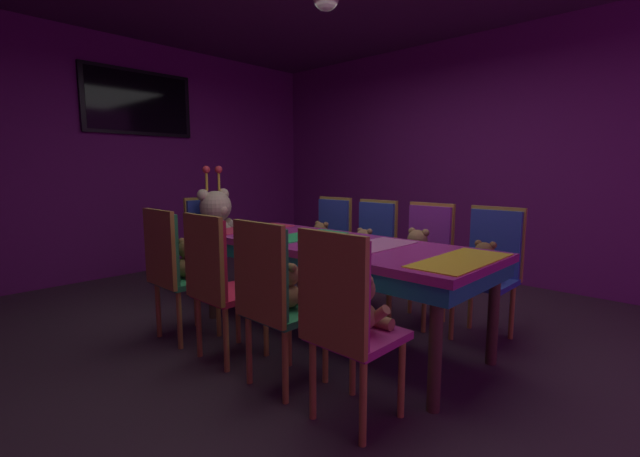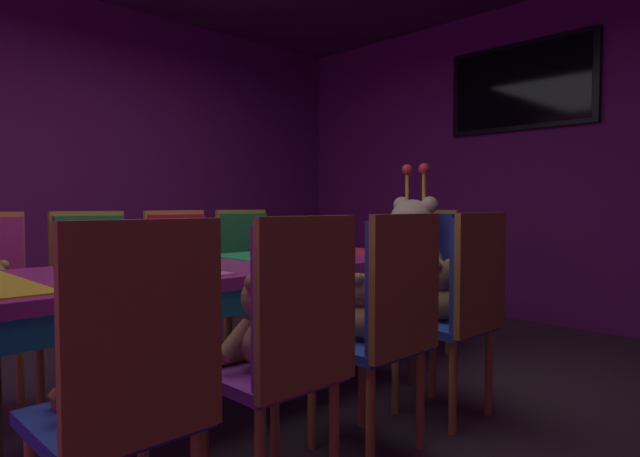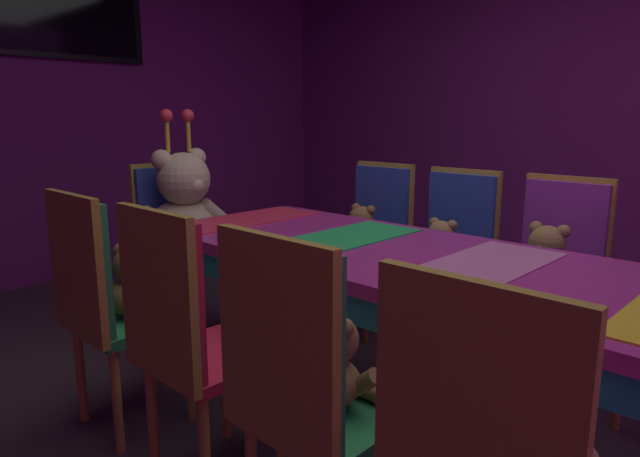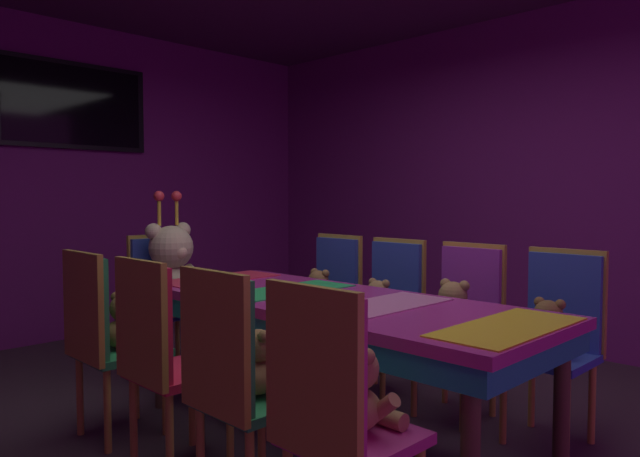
# 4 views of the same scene
# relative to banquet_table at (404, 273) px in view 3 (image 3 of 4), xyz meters

# --- Properties ---
(ground_plane) EXTENTS (7.90, 7.90, 0.00)m
(ground_plane) POSITION_rel_banquet_table_xyz_m (0.00, 0.00, -0.65)
(ground_plane) COLOR #3F2D38
(wall_back) EXTENTS (5.20, 0.12, 2.80)m
(wall_back) POSITION_rel_banquet_table_xyz_m (0.00, 3.20, 0.75)
(wall_back) COLOR #721E72
(wall_back) RESTS_ON ground_plane
(wall_right) EXTENTS (0.12, 6.40, 2.80)m
(wall_right) POSITION_rel_banquet_table_xyz_m (2.60, 0.00, 0.75)
(wall_right) COLOR #721E72
(wall_right) RESTS_ON ground_plane
(banquet_table) EXTENTS (0.90, 2.32, 0.75)m
(banquet_table) POSITION_rel_banquet_table_xyz_m (0.00, 0.00, 0.00)
(banquet_table) COLOR #B22D8C
(banquet_table) RESTS_ON ground_plane
(teddy_left_0) EXTENTS (0.25, 0.32, 0.30)m
(teddy_left_0) POSITION_rel_banquet_table_xyz_m (-0.69, -0.79, -0.07)
(teddy_left_0) COLOR #9E7247
(teddy_left_0) RESTS_ON chair_left_0
(chair_left_1) EXTENTS (0.42, 0.41, 0.98)m
(chair_left_1) POSITION_rel_banquet_table_xyz_m (-0.83, -0.26, -0.06)
(chair_left_1) COLOR #268C4C
(chair_left_1) RESTS_ON ground_plane
(teddy_left_1) EXTENTS (0.23, 0.29, 0.28)m
(teddy_left_1) POSITION_rel_banquet_table_xyz_m (-0.69, -0.26, -0.08)
(teddy_left_1) COLOR olive
(teddy_left_1) RESTS_ON chair_left_1
(chair_left_2) EXTENTS (0.42, 0.41, 0.98)m
(chair_left_2) POSITION_rel_banquet_table_xyz_m (-0.84, 0.28, -0.06)
(chair_left_2) COLOR red
(chair_left_2) RESTS_ON ground_plane
(chair_left_3) EXTENTS (0.42, 0.41, 0.98)m
(chair_left_3) POSITION_rel_banquet_table_xyz_m (-0.86, 0.82, -0.06)
(chair_left_3) COLOR #268C4C
(chair_left_3) RESTS_ON ground_plane
(teddy_left_3) EXTENTS (0.24, 0.31, 0.30)m
(teddy_left_3) POSITION_rel_banquet_table_xyz_m (-0.72, 0.82, -0.07)
(teddy_left_3) COLOR brown
(teddy_left_3) RESTS_ON chair_left_3
(chair_right_1) EXTENTS (0.42, 0.41, 0.98)m
(chair_right_1) POSITION_rel_banquet_table_xyz_m (0.85, -0.28, -0.06)
(chair_right_1) COLOR purple
(chair_right_1) RESTS_ON ground_plane
(teddy_right_1) EXTENTS (0.27, 0.35, 0.33)m
(teddy_right_1) POSITION_rel_banquet_table_xyz_m (0.70, -0.28, -0.05)
(teddy_right_1) COLOR #9E7247
(teddy_right_1) RESTS_ON chair_right_1
(chair_right_2) EXTENTS (0.42, 0.41, 0.98)m
(chair_right_2) POSITION_rel_banquet_table_xyz_m (0.83, 0.26, -0.06)
(chair_right_2) COLOR #2D47B2
(chair_right_2) RESTS_ON ground_plane
(teddy_right_2) EXTENTS (0.23, 0.30, 0.28)m
(teddy_right_2) POSITION_rel_banquet_table_xyz_m (0.68, 0.26, -0.07)
(teddy_right_2) COLOR #9E7247
(teddy_right_2) RESTS_ON chair_right_2
(chair_right_3) EXTENTS (0.42, 0.41, 0.98)m
(chair_right_3) POSITION_rel_banquet_table_xyz_m (0.85, 0.80, -0.06)
(chair_right_3) COLOR #2D47B2
(chair_right_3) RESTS_ON ground_plane
(teddy_right_3) EXTENTS (0.24, 0.31, 0.30)m
(teddy_right_3) POSITION_rel_banquet_table_xyz_m (0.70, 0.80, -0.07)
(teddy_right_3) COLOR olive
(teddy_right_3) RESTS_ON chair_right_3
(throne_chair) EXTENTS (0.41, 0.42, 0.98)m
(throne_chair) POSITION_rel_banquet_table_xyz_m (0.00, 1.70, -0.06)
(throne_chair) COLOR #2D47B2
(throne_chair) RESTS_ON ground_plane
(king_teddy_bear) EXTENTS (0.65, 0.51, 0.84)m
(king_teddy_bear) POSITION_rel_banquet_table_xyz_m (0.00, 1.53, 0.07)
(king_teddy_bear) COLOR beige
(king_teddy_bear) RESTS_ON throne_chair
(wall_tv) EXTENTS (1.30, 0.06, 0.75)m
(wall_tv) POSITION_rel_banquet_table_xyz_m (0.00, 3.11, 1.40)
(wall_tv) COLOR black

